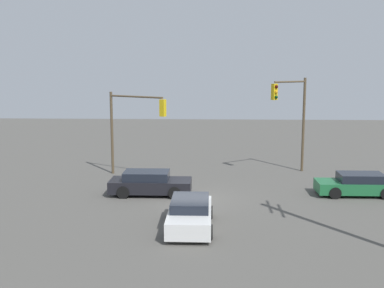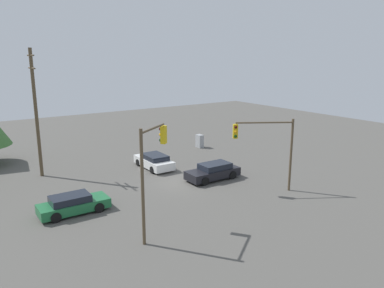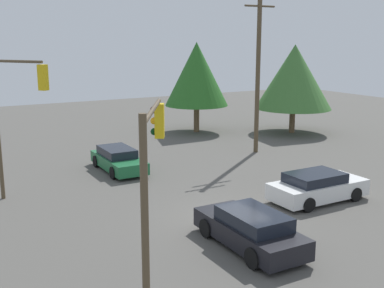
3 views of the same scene
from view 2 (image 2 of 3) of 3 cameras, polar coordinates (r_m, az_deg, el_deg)
name	(u,v)px [view 2 (image 2 of 3)]	position (r m, az deg, el deg)	size (l,w,h in m)	color
ground_plane	(183,182)	(30.65, -1.39, -5.82)	(80.00, 80.00, 0.00)	#54514C
sedan_green	(73,204)	(25.87, -17.67, -8.74)	(1.87, 4.47, 1.26)	#1E6638
sedan_dark	(213,172)	(31.18, 3.25, -4.21)	(1.96, 4.59, 1.35)	black
sedan_white	(154,161)	(34.35, -5.80, -2.62)	(4.49, 2.03, 1.31)	silver
traffic_signal_main	(267,142)	(28.17, 11.39, 0.35)	(2.45, 3.98, 5.54)	brown
traffic_signal_cross	(151,162)	(20.64, -6.24, -2.81)	(1.96, 2.57, 6.45)	brown
utility_pole_tall	(36,111)	(33.46, -22.70, 4.72)	(2.20, 0.28, 10.67)	brown
electrical_cabinet	(200,141)	(41.78, 1.16, 0.45)	(0.88, 0.55, 1.44)	#9EA0A3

